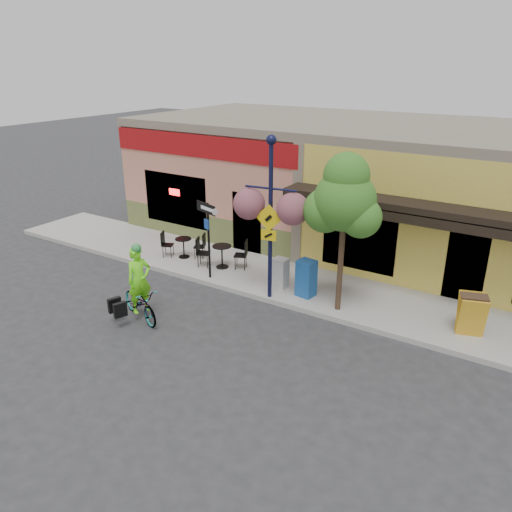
% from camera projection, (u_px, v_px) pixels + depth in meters
% --- Properties ---
extents(ground, '(90.00, 90.00, 0.00)m').
position_uv_depth(ground, '(270.00, 313.00, 14.04)').
color(ground, '#2D2D30').
rests_on(ground, ground).
extents(sidewalk, '(24.00, 3.00, 0.15)m').
position_uv_depth(sidewalk, '(303.00, 285.00, 15.58)').
color(sidewalk, '#9E9B93').
rests_on(sidewalk, ground).
extents(curb, '(24.00, 0.12, 0.15)m').
position_uv_depth(curb, '(280.00, 303.00, 14.45)').
color(curb, '#A8A59E').
rests_on(curb, ground).
extents(building, '(18.20, 8.20, 4.50)m').
position_uv_depth(building, '(371.00, 182.00, 19.10)').
color(building, tan).
rests_on(building, ground).
extents(bicycle, '(1.89, 1.18, 0.94)m').
position_uv_depth(bicycle, '(140.00, 303.00, 13.59)').
color(bicycle, maroon).
rests_on(bicycle, ground).
extents(cyclist_rider, '(0.64, 0.78, 1.85)m').
position_uv_depth(cyclist_rider, '(140.00, 288.00, 13.40)').
color(cyclist_rider, '#6FFF1A').
rests_on(cyclist_rider, ground).
extents(lamp_post, '(1.57, 0.81, 4.70)m').
position_uv_depth(lamp_post, '(270.00, 220.00, 13.83)').
color(lamp_post, '#121539').
rests_on(lamp_post, sidewalk).
extents(one_way_sign, '(0.96, 0.49, 2.46)m').
position_uv_depth(one_way_sign, '(209.00, 241.00, 15.52)').
color(one_way_sign, black).
rests_on(one_way_sign, sidewalk).
extents(cafe_set_left, '(1.70, 1.32, 0.91)m').
position_uv_depth(cafe_set_left, '(184.00, 245.00, 17.42)').
color(cafe_set_left, black).
rests_on(cafe_set_left, sidewalk).
extents(cafe_set_right, '(1.88, 1.44, 1.01)m').
position_uv_depth(cafe_set_right, '(222.00, 253.00, 16.55)').
color(cafe_set_right, black).
rests_on(cafe_set_right, sidewalk).
extents(newspaper_box_blue, '(0.56, 0.51, 1.11)m').
position_uv_depth(newspaper_box_blue, '(306.00, 278.00, 14.56)').
color(newspaper_box_blue, '#194F99').
rests_on(newspaper_box_blue, sidewalk).
extents(newspaper_box_grey, '(0.45, 0.41, 0.92)m').
position_uv_depth(newspaper_box_grey, '(280.00, 273.00, 15.15)').
color(newspaper_box_grey, '#B6B6B6').
rests_on(newspaper_box_grey, sidewalk).
extents(street_tree, '(2.24, 2.24, 4.43)m').
position_uv_depth(street_tree, '(343.00, 234.00, 13.15)').
color(street_tree, '#3D7A26').
rests_on(street_tree, sidewalk).
extents(sandwich_board, '(0.76, 0.65, 1.08)m').
position_uv_depth(sandwich_board, '(473.00, 319.00, 12.32)').
color(sandwich_board, gold).
rests_on(sandwich_board, sidewalk).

